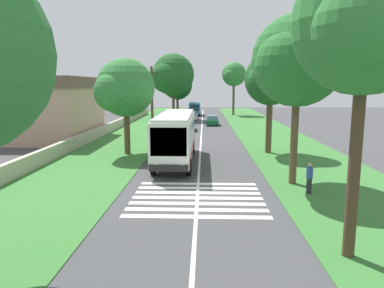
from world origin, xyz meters
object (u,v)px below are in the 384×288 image
at_px(roadside_tree_left_3, 172,76).
at_px(roadside_tree_right_1, 360,28).
at_px(trailing_minibus_0, 195,108).
at_px(trailing_car_1, 212,120).
at_px(coach_bus, 176,135).
at_px(pedestrian, 309,178).
at_px(utility_pole, 152,104).
at_px(roadside_building, 52,108).
at_px(roadside_tree_right_0, 269,81).
at_px(roadside_tree_right_2, 294,64).
at_px(roadside_tree_left_0, 124,89).
at_px(roadside_tree_right_3, 233,75).
at_px(trailing_car_0, 188,125).
at_px(roadside_tree_left_2, 177,86).
at_px(trailing_car_2, 192,116).

distance_m(roadside_tree_left_3, roadside_tree_right_1, 51.12).
bearing_deg(trailing_minibus_0, trailing_car_1, -169.97).
height_order(coach_bus, pedestrian, coach_bus).
xyz_separation_m(coach_bus, roadside_tree_left_3, (35.31, 3.44, 5.31)).
height_order(utility_pole, roadside_building, utility_pole).
height_order(trailing_car_1, roadside_tree_right_0, roadside_tree_right_0).
xyz_separation_m(roadside_tree_right_2, roadside_building, (17.59, 21.77, -3.58)).
relative_size(roadside_tree_left_0, roadside_tree_right_3, 0.77).
xyz_separation_m(coach_bus, trailing_car_0, (19.86, 0.05, -1.48)).
bearing_deg(trailing_car_0, trailing_minibus_0, -0.74).
xyz_separation_m(roadside_tree_left_0, utility_pole, (5.29, -1.54, -1.52)).
relative_size(roadside_tree_right_1, roadside_tree_right_2, 1.02).
relative_size(roadside_tree_left_2, roadside_building, 0.73).
height_order(trailing_car_2, trailing_minibus_0, trailing_minibus_0).
bearing_deg(roadside_tree_right_1, trailing_car_2, 7.96).
bearing_deg(roadside_tree_right_1, trailing_minibus_0, 6.54).
height_order(roadside_tree_left_0, roadside_tree_left_2, roadside_tree_left_2).
bearing_deg(roadside_tree_right_1, pedestrian, -6.58).
distance_m(coach_bus, pedestrian, 11.08).
bearing_deg(roadside_tree_left_3, trailing_minibus_0, -23.24).
distance_m(trailing_minibus_0, utility_pole, 35.75).
bearing_deg(pedestrian, utility_pole, 33.66).
distance_m(trailing_car_1, pedestrian, 34.63).
bearing_deg(roadside_tree_left_0, trailing_car_0, -15.03).
distance_m(roadside_tree_right_0, roadside_tree_right_3, 40.64).
height_order(roadside_tree_left_3, pedestrian, roadside_tree_left_3).
xyz_separation_m(trailing_car_1, roadside_tree_right_1, (-41.29, -3.66, 6.88)).
relative_size(coach_bus, roadside_building, 0.90).
distance_m(roadside_tree_left_2, roadside_building, 35.58).
height_order(trailing_car_2, roadside_tree_right_1, roadside_tree_right_1).
xyz_separation_m(trailing_car_0, roadside_tree_right_1, (-34.59, -7.04, 6.88)).
relative_size(trailing_car_2, roadside_tree_right_2, 0.44).
xyz_separation_m(coach_bus, roadside_building, (11.93, 14.53, 1.27)).
distance_m(roadside_tree_right_1, roadside_tree_right_3, 59.44).
bearing_deg(roadside_building, roadside_tree_left_2, -18.26).
distance_m(roadside_tree_right_1, roadside_tree_right_2, 9.09).
xyz_separation_m(roadside_tree_right_1, roadside_building, (26.66, 21.52, -4.13)).
relative_size(trailing_car_0, roadside_tree_right_1, 0.43).
bearing_deg(roadside_tree_right_2, trailing_car_1, 6.91).
distance_m(trailing_car_0, roadside_building, 16.74).
height_order(roadside_building, pedestrian, roadside_building).
height_order(coach_bus, roadside_tree_right_1, roadside_tree_right_1).
bearing_deg(trailing_minibus_0, pedestrian, -171.71).
bearing_deg(roadside_tree_left_3, trailing_car_0, -167.61).
bearing_deg(roadside_tree_right_3, roadside_building, 145.73).
height_order(coach_bus, roadside_tree_right_2, roadside_tree_right_2).
bearing_deg(trailing_car_2, pedestrian, -169.73).
height_order(roadside_tree_right_0, roadside_building, roadside_tree_right_0).
relative_size(trailing_car_0, trailing_minibus_0, 0.72).
relative_size(trailing_car_0, roadside_tree_left_0, 0.54).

